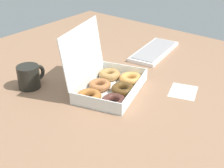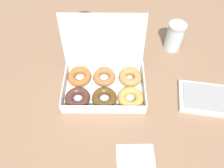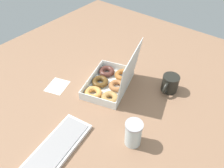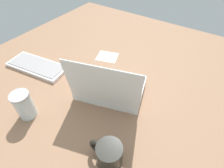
{
  "view_description": "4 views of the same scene",
  "coord_description": "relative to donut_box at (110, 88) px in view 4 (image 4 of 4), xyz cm",
  "views": [
    {
      "loc": [
        -82.59,
        -70.71,
        63.12
      ],
      "look_at": [
        1.0,
        -3.31,
        5.37
      ],
      "focal_mm": 50.0,
      "sensor_mm": 36.0,
      "label": 1
    },
    {
      "loc": [
        20.81,
        -46.41,
        71.65
      ],
      "look_at": [
        6.3,
        1.39,
        2.3
      ],
      "focal_mm": 35.0,
      "sensor_mm": 36.0,
      "label": 2
    },
    {
      "loc": [
        74.96,
        57.83,
        85.38
      ],
      "look_at": [
        3.84,
        2.0,
        3.16
      ],
      "focal_mm": 35.0,
      "sensor_mm": 36.0,
      "label": 3
    },
    {
      "loc": [
        -29.9,
        48.74,
        63.62
      ],
      "look_at": [
        4.9,
        -3.44,
        2.16
      ],
      "focal_mm": 28.0,
      "sensor_mm": 36.0,
      "label": 4
    }
  ],
  "objects": [
    {
      "name": "keyboard",
      "position": [
        45.89,
        6.65,
        -2.28
      ],
      "size": [
        36.39,
        18.84,
        2.2
      ],
      "color": "white",
      "rests_on": "ground_plane"
    },
    {
      "name": "coffee_mug",
      "position": [
        -18.15,
        27.43,
        1.6
      ],
      "size": [
        12.95,
        9.09,
        9.63
      ],
      "color": "black",
      "rests_on": "ground_plane"
    },
    {
      "name": "ground_plane",
      "position": [
        -3.59,
        -0.57,
        -4.34
      ],
      "size": [
        180.0,
        180.0,
        2.0
      ],
      "primitive_type": "cube",
      "color": "#936B4F"
    },
    {
      "name": "paper_napkin",
      "position": [
        18.42,
        -24.41,
        -3.26
      ],
      "size": [
        14.97,
        13.78,
        0.15
      ],
      "primitive_type": "cube",
      "rotation": [
        0.0,
        0.0,
        0.31
      ],
      "color": "white",
      "rests_on": "ground_plane"
    },
    {
      "name": "donut_box",
      "position": [
        0.0,
        0.0,
        0.0
      ],
      "size": [
        36.78,
        32.06,
        26.1
      ],
      "color": "white",
      "rests_on": "ground_plane"
    },
    {
      "name": "glass_jar",
      "position": [
        22.33,
        30.44,
        3.17
      ],
      "size": [
        7.73,
        7.73,
        12.92
      ],
      "color": "silver",
      "rests_on": "ground_plane"
    }
  ]
}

